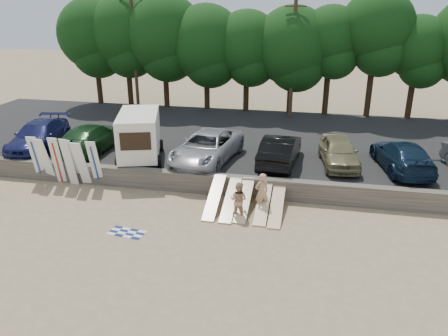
% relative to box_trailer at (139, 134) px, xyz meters
% --- Properties ---
extents(ground, '(120.00, 120.00, 0.00)m').
position_rel_box_trailer_xyz_m(ground, '(5.49, -5.11, -2.15)').
color(ground, tan).
rests_on(ground, ground).
extents(seawall, '(44.00, 0.50, 1.00)m').
position_rel_box_trailer_xyz_m(seawall, '(5.49, -2.11, -1.65)').
color(seawall, '#6B6356').
rests_on(seawall, ground).
extents(parking_lot, '(44.00, 14.50, 0.70)m').
position_rel_box_trailer_xyz_m(parking_lot, '(5.49, 5.39, -1.80)').
color(parking_lot, '#282828').
rests_on(parking_lot, ground).
extents(treeline, '(34.35, 6.30, 9.05)m').
position_rel_box_trailer_xyz_m(treeline, '(4.54, 12.48, 4.05)').
color(treeline, '#382616').
rests_on(treeline, parking_lot).
extents(utility_poles, '(25.80, 0.26, 9.00)m').
position_rel_box_trailer_xyz_m(utility_poles, '(7.49, 10.89, 3.27)').
color(utility_poles, '#473321').
rests_on(utility_poles, parking_lot).
extents(box_trailer, '(3.21, 4.49, 2.60)m').
position_rel_box_trailer_xyz_m(box_trailer, '(0.00, 0.00, 0.00)').
color(box_trailer, white).
rests_on(box_trailer, parking_lot).
extents(car_0, '(3.08, 5.79, 1.60)m').
position_rel_box_trailer_xyz_m(car_0, '(-6.46, 0.45, -0.66)').
color(car_0, '#151A4C').
rests_on(car_0, parking_lot).
extents(car_1, '(2.24, 5.48, 1.59)m').
position_rel_box_trailer_xyz_m(car_1, '(-3.33, 0.81, -0.66)').
color(car_1, '#153918').
rests_on(car_1, parking_lot).
extents(car_2, '(3.54, 6.12, 1.60)m').
position_rel_box_trailer_xyz_m(car_2, '(3.65, 0.42, -0.65)').
color(car_2, '#A0A0A5').
rests_on(car_2, parking_lot).
extents(car_3, '(2.10, 4.97, 1.60)m').
position_rel_box_trailer_xyz_m(car_3, '(7.58, 0.76, -0.66)').
color(car_3, black).
rests_on(car_3, parking_lot).
extents(car_4, '(2.30, 4.58, 1.50)m').
position_rel_box_trailer_xyz_m(car_4, '(10.63, 1.29, -0.71)').
color(car_4, '#867C55').
rests_on(car_4, parking_lot).
extents(car_5, '(2.98, 5.48, 1.51)m').
position_rel_box_trailer_xyz_m(car_5, '(13.79, 1.21, -0.70)').
color(car_5, '#0E1F33').
rests_on(car_5, parking_lot).
extents(surfboard_upright_0, '(0.57, 0.69, 2.55)m').
position_rel_box_trailer_xyz_m(surfboard_upright_0, '(-4.68, -2.50, -0.88)').
color(surfboard_upright_0, white).
rests_on(surfboard_upright_0, ground).
extents(surfboard_upright_1, '(0.56, 0.83, 2.51)m').
position_rel_box_trailer_xyz_m(surfboard_upright_1, '(-4.11, -2.59, -0.90)').
color(surfboard_upright_1, white).
rests_on(surfboard_upright_1, ground).
extents(surfboard_upright_2, '(0.51, 0.54, 2.57)m').
position_rel_box_trailer_xyz_m(surfboard_upright_2, '(-3.47, -2.56, -0.87)').
color(surfboard_upright_2, white).
rests_on(surfboard_upright_2, ground).
extents(surfboard_upright_3, '(0.58, 0.61, 2.57)m').
position_rel_box_trailer_xyz_m(surfboard_upright_3, '(-2.76, -2.67, -0.87)').
color(surfboard_upright_3, white).
rests_on(surfboard_upright_3, ground).
extents(surfboard_upright_4, '(0.53, 0.78, 2.52)m').
position_rel_box_trailer_xyz_m(surfboard_upright_4, '(-2.69, -2.51, -0.89)').
color(surfboard_upright_4, white).
rests_on(surfboard_upright_4, ground).
extents(surfboard_upright_5, '(0.51, 0.85, 2.50)m').
position_rel_box_trailer_xyz_m(surfboard_upright_5, '(-2.05, -2.70, -0.91)').
color(surfboard_upright_5, white).
rests_on(surfboard_upright_5, ground).
extents(surfboard_upright_6, '(0.54, 0.74, 2.53)m').
position_rel_box_trailer_xyz_m(surfboard_upright_6, '(-1.39, -2.55, -0.89)').
color(surfboard_upright_6, white).
rests_on(surfboard_upright_6, ground).
extents(surfboard_low_0, '(0.56, 2.84, 1.09)m').
position_rel_box_trailer_xyz_m(surfboard_low_0, '(4.99, -3.70, -1.61)').
color(surfboard_low_0, beige).
rests_on(surfboard_low_0, ground).
extents(surfboard_low_1, '(0.56, 2.87, 1.01)m').
position_rel_box_trailer_xyz_m(surfboard_low_1, '(5.76, -3.72, -1.65)').
color(surfboard_low_1, beige).
rests_on(surfboard_low_1, ground).
extents(surfboard_low_2, '(0.56, 2.87, 1.01)m').
position_rel_box_trailer_xyz_m(surfboard_low_2, '(6.35, -3.59, -1.65)').
color(surfboard_low_2, beige).
rests_on(surfboard_low_2, ground).
extents(surfboard_low_3, '(0.56, 2.90, 0.90)m').
position_rel_box_trailer_xyz_m(surfboard_low_3, '(7.23, -3.64, -1.70)').
color(surfboard_low_3, beige).
rests_on(surfboard_low_3, ground).
extents(surfboard_low_4, '(0.56, 2.93, 0.80)m').
position_rel_box_trailer_xyz_m(surfboard_low_4, '(7.85, -3.74, -1.75)').
color(surfboard_low_4, beige).
rests_on(surfboard_low_4, ground).
extents(beachgoer_a, '(0.80, 0.74, 1.83)m').
position_rel_box_trailer_xyz_m(beachgoer_a, '(7.13, -3.57, -1.24)').
color(beachgoer_a, tan).
rests_on(beachgoer_a, ground).
extents(beachgoer_b, '(0.93, 0.80, 1.65)m').
position_rel_box_trailer_xyz_m(beachgoer_b, '(6.22, -4.36, -1.33)').
color(beachgoer_b, tan).
rests_on(beachgoer_b, ground).
extents(cooler, '(0.43, 0.36, 0.32)m').
position_rel_box_trailer_xyz_m(cooler, '(7.14, -2.98, -1.99)').
color(cooler, '#268E3F').
rests_on(cooler, ground).
extents(gear_bag, '(0.36, 0.33, 0.22)m').
position_rel_box_trailer_xyz_m(gear_bag, '(6.40, -2.71, -2.04)').
color(gear_bag, '#C24116').
rests_on(gear_bag, ground).
extents(beach_towel, '(1.68, 1.68, 0.00)m').
position_rel_box_trailer_xyz_m(beach_towel, '(1.96, -6.66, -2.15)').
color(beach_towel, white).
rests_on(beach_towel, ground).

